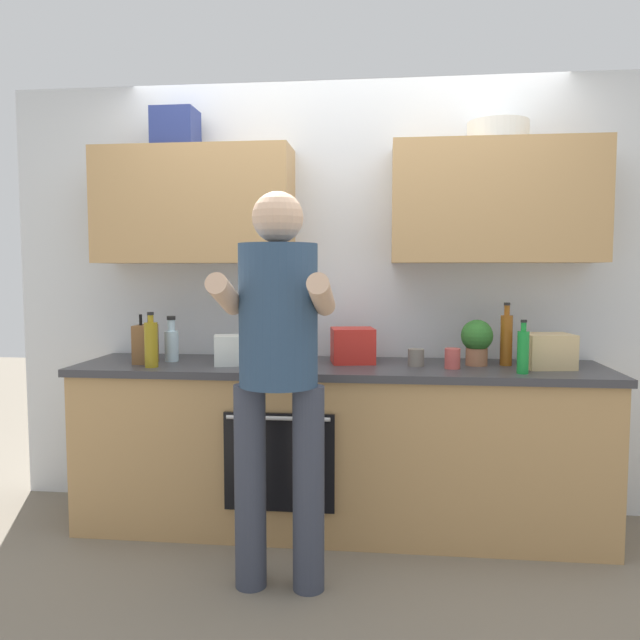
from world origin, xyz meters
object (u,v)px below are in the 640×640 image
bottle_soy (308,342)px  bottle_syrup (506,339)px  bottle_soda (523,351)px  person_standing (278,357)px  bottle_oil (151,344)px  grocery_bag_produce (238,350)px  cup_stoneware (416,358)px  bottle_water (172,343)px  grocery_bag_crisps (353,345)px  bottle_vinegar (282,350)px  grocery_bag_bread (548,351)px  cup_ceramic (452,358)px  knife_block (145,344)px  potted_herb (477,340)px

bottle_soy → bottle_syrup: same height
bottle_soda → bottle_soy: bearing=179.2°
person_standing → bottle_oil: (-0.77, 0.50, -0.01)m
bottle_syrup → grocery_bag_produce: (-1.44, -0.13, -0.06)m
bottle_soda → cup_stoneware: 0.55m
bottle_soda → bottle_oil: 1.90m
bottle_oil → cup_stoneware: size_ratio=3.16×
bottle_water → grocery_bag_crisps: (1.01, 0.05, -0.01)m
bottle_soy → grocery_bag_crisps: 0.33m
person_standing → grocery_bag_produce: 0.72m
bottle_soy → cup_stoneware: 0.59m
bottle_vinegar → grocery_bag_crisps: bearing=34.5°
bottle_syrup → grocery_bag_bread: bottle_syrup is taller
bottle_soy → grocery_bag_crisps: size_ratio=1.48×
cup_ceramic → knife_block: (-1.65, 0.00, 0.05)m
cup_ceramic → knife_block: bearing=179.9°
bottle_water → knife_block: (-0.12, -0.09, 0.00)m
cup_stoneware → grocery_bag_produce: size_ratio=0.37×
bottle_soy → knife_block: bearing=173.2°
cup_stoneware → person_standing: bearing=-132.3°
grocery_bag_bread → person_standing: bearing=-152.1°
grocery_bag_produce → cup_stoneware: bearing=3.0°
knife_block → potted_herb: size_ratio=1.10×
grocery_bag_bread → knife_block: bearing=-178.4°
bottle_soda → grocery_bag_bread: 0.25m
bottle_water → bottle_soda: (1.87, -0.21, 0.01)m
bottle_water → bottle_oil: size_ratio=0.87×
person_standing → bottle_water: person_standing is taller
bottle_water → knife_block: bearing=-143.5°
person_standing → potted_herb: bearing=38.5°
bottle_oil → grocery_bag_bread: bottle_oil is taller
bottle_oil → cup_ceramic: bearing=4.6°
bottle_syrup → cup_ceramic: (-0.30, -0.14, -0.09)m
knife_block → grocery_bag_bread: knife_block is taller
grocery_bag_produce → grocery_bag_bread: bearing=1.9°
bottle_water → bottle_soda: 1.88m
cup_stoneware → grocery_bag_crisps: size_ratio=0.40×
grocery_bag_crisps → grocery_bag_bread: (1.02, -0.08, -0.01)m
bottle_oil → knife_block: bearing=123.2°
cup_ceramic → bottle_water: bearing=176.6°
bottle_soda → cup_stoneware: size_ratio=2.90×
bottle_vinegar → bottle_soy: bottle_soy is taller
bottle_vinegar → cup_stoneware: bottle_vinegar is taller
bottle_oil → knife_block: size_ratio=1.08×
bottle_soda → bottle_oil: size_ratio=0.92×
bottle_soda → potted_herb: bearing=127.3°
cup_ceramic → grocery_bag_bread: grocery_bag_bread is taller
bottle_soda → grocery_bag_bread: (0.16, 0.18, -0.02)m
cup_stoneware → cup_ceramic: cup_ceramic is taller
bottle_vinegar → bottle_soy: 0.14m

